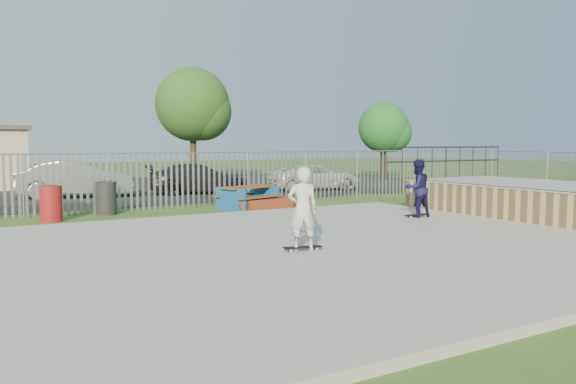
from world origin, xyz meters
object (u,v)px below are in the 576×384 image
picnic_table (248,197)px  tree_mid (193,105)px  car_silver (76,179)px  skater_white (303,209)px  funbox (267,204)px  trash_bin_red (51,204)px  skater_navy (417,188)px  trash_bin_grey (106,198)px  car_dark (199,178)px  tree_right (383,128)px  car_white (315,177)px

picnic_table → tree_mid: size_ratio=0.34×
car_silver → skater_white: 15.71m
funbox → trash_bin_red: (-7.01, 0.51, 0.34)m
picnic_table → skater_white: size_ratio=1.36×
funbox → skater_white: size_ratio=1.20×
skater_navy → skater_white: (-5.65, -2.74, 0.00)m
trash_bin_red → tree_mid: (10.02, 14.87, 4.12)m
trash_bin_grey → tree_mid: bearing=59.6°
car_dark → tree_mid: tree_mid is taller
tree_right → trash_bin_grey: bearing=-154.5°
skater_navy → skater_white: bearing=28.9°
trash_bin_red → skater_white: skater_white is taller
car_white → tree_right: bearing=-52.3°
car_silver → tree_mid: 11.72m
skater_white → skater_navy: bearing=-132.3°
picnic_table → skater_navy: (2.91, -5.46, 0.59)m
funbox → skater_white: (-3.26, -7.74, 0.81)m
trash_bin_grey → tree_mid: (8.23, 14.03, 4.13)m
funbox → trash_bin_grey: trash_bin_grey is taller
trash_bin_grey → picnic_table: bearing=-10.8°
funbox → skater_navy: skater_navy is taller
trash_bin_red → funbox: bearing=-4.2°
funbox → trash_bin_red: trash_bin_red is taller
funbox → car_white: bearing=50.4°
funbox → tree_mid: 16.30m
funbox → skater_white: skater_white is taller
tree_right → tree_mid: bearing=155.6°
car_white → tree_right: tree_right is taller
picnic_table → funbox: 0.74m
picnic_table → skater_white: bearing=-126.0°
trash_bin_red → tree_mid: 18.40m
picnic_table → tree_mid: 15.92m
trash_bin_red → car_silver: size_ratio=0.23×
trash_bin_red → car_silver: bearing=75.4°
car_dark → skater_white: size_ratio=2.76×
funbox → tree_right: size_ratio=0.42×
picnic_table → tree_mid: (3.54, 14.93, 4.25)m
trash_bin_red → skater_white: (3.74, -8.26, 0.47)m
funbox → tree_right: (13.87, 10.47, 3.09)m
car_silver → car_white: car_silver is taller
funbox → car_silver: size_ratio=0.43×
car_white → car_silver: bearing=88.6°
car_white → tree_right: size_ratio=0.93×
funbox → skater_navy: 5.60m
car_dark → skater_navy: (2.23, -12.05, 0.30)m
trash_bin_grey → skater_navy: bearing=-39.9°
trash_bin_red → skater_navy: size_ratio=0.63×
car_white → tree_mid: 10.62m
picnic_table → car_white: (6.34, 5.50, 0.24)m
car_silver → trash_bin_grey: bearing=-168.0°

